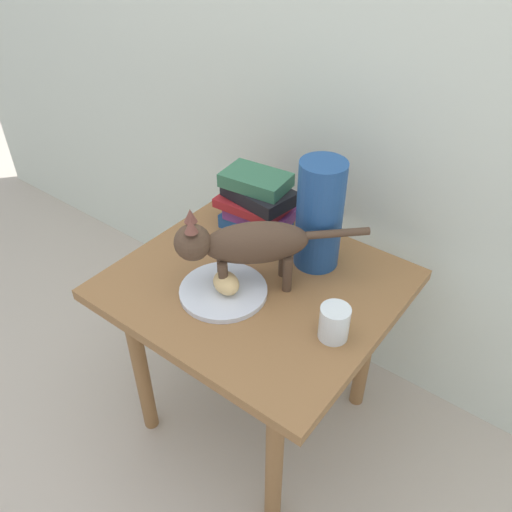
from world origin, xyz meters
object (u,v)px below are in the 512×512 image
side_table (256,303)px  green_vase (319,215)px  cat (244,244)px  bread_roll (226,283)px  book_stack (257,204)px  candle_jar (334,324)px  plate (223,291)px

side_table → green_vase: size_ratio=2.34×
side_table → cat: size_ratio=1.94×
bread_roll → cat: bearing=76.9°
side_table → book_stack: 0.29m
side_table → book_stack: size_ratio=3.16×
bread_roll → green_vase: (0.10, 0.25, 0.11)m
candle_jar → green_vase: bearing=130.3°
side_table → candle_jar: bearing=-10.9°
side_table → book_stack: bearing=126.5°
bread_roll → cat: cat is taller
cat → side_table: bearing=70.7°
bread_roll → cat: (0.01, 0.06, 0.09)m
plate → bread_roll: 0.03m
book_stack → green_vase: size_ratio=0.74×
candle_jar → book_stack: bearing=149.4°
cat → bread_roll: bearing=-103.1°
cat → book_stack: size_ratio=1.63×
plate → green_vase: bearing=65.4°
cat → book_stack: 0.26m
bread_roll → candle_jar: size_ratio=0.94×
book_stack → candle_jar: size_ratio=2.61×
book_stack → green_vase: (0.22, -0.02, 0.06)m
side_table → candle_jar: size_ratio=8.23×
cat → candle_jar: cat is taller
plate → cat: cat is taller
candle_jar → bread_roll: bearing=-172.2°
side_table → plate: bearing=-111.5°
candle_jar → plate: bearing=-172.4°
cat → book_stack: bearing=119.8°
plate → book_stack: 0.30m
side_table → candle_jar: candle_jar is taller
side_table → cat: (-0.01, -0.03, 0.21)m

